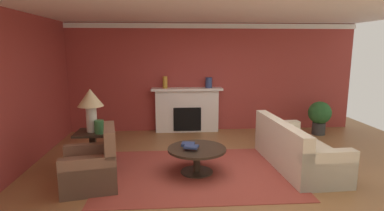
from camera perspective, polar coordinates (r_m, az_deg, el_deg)
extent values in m
plane|color=olive|center=(5.58, 6.37, -11.99)|extent=(9.16, 9.16, 0.00)
cube|color=#9E3833|center=(8.10, 2.82, 5.16)|extent=(7.65, 0.12, 2.75)
cube|color=#9E3833|center=(6.02, -29.81, 1.94)|extent=(0.12, 6.36, 2.75)
cube|color=white|center=(5.49, 6.40, 17.30)|extent=(7.65, 6.36, 0.06)
cube|color=white|center=(8.01, 2.98, 14.39)|extent=(7.65, 0.08, 0.12)
cube|color=#993D33|center=(5.50, 0.88, -12.20)|extent=(3.26, 2.38, 0.01)
cube|color=white|center=(7.98, -0.93, -1.01)|extent=(1.60, 0.25, 1.08)
cube|color=black|center=(8.00, -0.92, -2.36)|extent=(0.70, 0.26, 0.60)
cube|color=white|center=(7.85, -0.93, 3.02)|extent=(1.80, 0.35, 0.06)
cube|color=beige|center=(6.02, 18.83, -8.52)|extent=(1.00, 2.14, 0.45)
cube|color=beige|center=(5.76, 15.92, -4.80)|extent=(0.30, 2.11, 0.40)
cube|color=beige|center=(5.21, 23.46, -10.85)|extent=(0.91, 0.24, 0.62)
cube|color=beige|center=(6.82, 15.43, -5.36)|extent=(0.91, 0.24, 0.62)
cube|color=brown|center=(5.14, -18.24, -11.84)|extent=(0.94, 0.94, 0.44)
cube|color=brown|center=(4.97, -14.85, -6.61)|extent=(0.31, 0.82, 0.51)
cube|color=brown|center=(5.42, -18.12, -9.75)|extent=(0.81, 0.29, 0.60)
cube|color=brown|center=(4.81, -18.49, -12.43)|extent=(0.81, 0.29, 0.60)
cylinder|color=#2D2319|center=(5.35, 0.89, -8.01)|extent=(1.00, 1.00, 0.04)
cylinder|color=#2D2319|center=(5.43, 0.89, -10.26)|extent=(0.12, 0.12, 0.41)
cylinder|color=#2D2319|center=(5.50, 0.88, -12.11)|extent=(0.56, 0.56, 0.03)
cube|color=#2D2319|center=(5.68, -17.83, -4.78)|extent=(0.56, 0.56, 0.04)
cube|color=#2D2319|center=(5.78, -17.63, -8.13)|extent=(0.10, 0.10, 0.66)
cube|color=#2D2319|center=(5.89, -17.46, -11.00)|extent=(0.45, 0.45, 0.04)
cylinder|color=beige|center=(5.63, -17.97, -2.37)|extent=(0.18, 0.18, 0.45)
cone|color=#C6B284|center=(5.56, -18.18, 1.40)|extent=(0.44, 0.44, 0.30)
cylinder|color=#B7892D|center=(7.80, -4.98, 4.26)|extent=(0.12, 0.12, 0.30)
cylinder|color=#33703D|center=(5.50, -16.68, -3.77)|extent=(0.16, 0.16, 0.23)
cylinder|color=navy|center=(7.86, 3.09, 4.20)|extent=(0.17, 0.17, 0.26)
cube|color=navy|center=(5.47, -0.73, -7.12)|extent=(0.25, 0.22, 0.05)
cube|color=navy|center=(5.21, -0.12, -7.58)|extent=(0.27, 0.24, 0.03)
cylinder|color=#333333|center=(8.41, 22.23, -3.91)|extent=(0.32, 0.32, 0.30)
sphere|color=#28602D|center=(8.33, 22.42, -1.23)|extent=(0.56, 0.56, 0.56)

